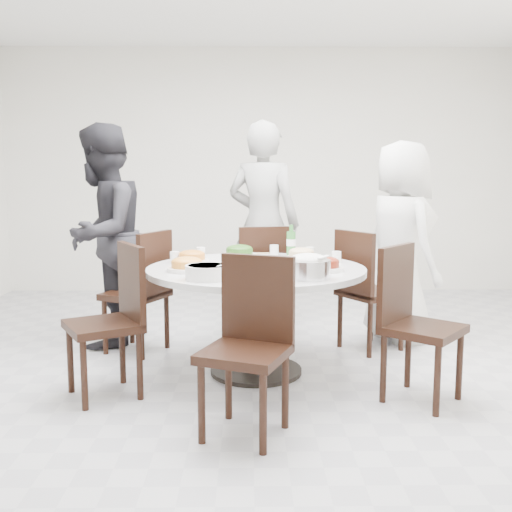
{
  "coord_description": "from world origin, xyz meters",
  "views": [
    {
      "loc": [
        -0.19,
        -4.01,
        1.4
      ],
      "look_at": [
        -0.14,
        0.09,
        0.82
      ],
      "focal_mm": 42.0,
      "sensor_mm": 36.0,
      "label": 1
    }
  ],
  "objects_px": {
    "chair_s": "(244,349)",
    "diner_right": "(400,242)",
    "chair_se": "(423,325)",
    "soup_bowl": "(208,272)",
    "beverage_bottle": "(291,240)",
    "diner_middle": "(263,224)",
    "diner_left": "(103,236)",
    "chair_sw": "(103,322)",
    "chair_ne": "(371,290)",
    "chair_n": "(259,280)",
    "chair_nw": "(135,292)",
    "dining_table": "(256,320)",
    "rice_bowl": "(308,269)"
  },
  "relations": [
    {
      "from": "chair_s",
      "to": "diner_right",
      "type": "height_order",
      "value": "diner_right"
    },
    {
      "from": "chair_se",
      "to": "soup_bowl",
      "type": "distance_m",
      "value": 1.35
    },
    {
      "from": "soup_bowl",
      "to": "beverage_bottle",
      "type": "height_order",
      "value": "beverage_bottle"
    },
    {
      "from": "diner_middle",
      "to": "diner_left",
      "type": "xyz_separation_m",
      "value": [
        -1.31,
        -0.68,
        -0.04
      ]
    },
    {
      "from": "chair_sw",
      "to": "diner_middle",
      "type": "xyz_separation_m",
      "value": [
        1.04,
        1.84,
        0.45
      ]
    },
    {
      "from": "chair_ne",
      "to": "diner_middle",
      "type": "xyz_separation_m",
      "value": [
        -0.83,
        0.85,
        0.45
      ]
    },
    {
      "from": "chair_n",
      "to": "diner_middle",
      "type": "bearing_deg",
      "value": -107.87
    },
    {
      "from": "diner_left",
      "to": "chair_ne",
      "type": "bearing_deg",
      "value": 96.73
    },
    {
      "from": "diner_left",
      "to": "beverage_bottle",
      "type": "distance_m",
      "value": 1.51
    },
    {
      "from": "diner_left",
      "to": "soup_bowl",
      "type": "height_order",
      "value": "diner_left"
    },
    {
      "from": "chair_ne",
      "to": "soup_bowl",
      "type": "height_order",
      "value": "chair_ne"
    },
    {
      "from": "diner_middle",
      "to": "chair_s",
      "type": "bearing_deg",
      "value": 107.33
    },
    {
      "from": "chair_ne",
      "to": "chair_se",
      "type": "distance_m",
      "value": 1.1
    },
    {
      "from": "diner_middle",
      "to": "beverage_bottle",
      "type": "relative_size",
      "value": 7.61
    },
    {
      "from": "chair_nw",
      "to": "diner_right",
      "type": "xyz_separation_m",
      "value": [
        2.13,
        0.29,
        0.35
      ]
    },
    {
      "from": "chair_sw",
      "to": "soup_bowl",
      "type": "height_order",
      "value": "chair_sw"
    },
    {
      "from": "dining_table",
      "to": "chair_s",
      "type": "bearing_deg",
      "value": -94.18
    },
    {
      "from": "chair_n",
      "to": "rice_bowl",
      "type": "xyz_separation_m",
      "value": [
        0.27,
        -1.48,
        0.33
      ]
    },
    {
      "from": "chair_n",
      "to": "soup_bowl",
      "type": "relative_size",
      "value": 3.46
    },
    {
      "from": "chair_sw",
      "to": "soup_bowl",
      "type": "bearing_deg",
      "value": 58.49
    },
    {
      "from": "chair_s",
      "to": "dining_table",
      "type": "bearing_deg",
      "value": 108.11
    },
    {
      "from": "chair_se",
      "to": "diner_middle",
      "type": "relative_size",
      "value": 0.51
    },
    {
      "from": "chair_n",
      "to": "chair_nw",
      "type": "height_order",
      "value": "same"
    },
    {
      "from": "chair_nw",
      "to": "rice_bowl",
      "type": "xyz_separation_m",
      "value": [
        1.25,
        -0.97,
        0.33
      ]
    },
    {
      "from": "diner_left",
      "to": "rice_bowl",
      "type": "bearing_deg",
      "value": 63.85
    },
    {
      "from": "dining_table",
      "to": "soup_bowl",
      "type": "distance_m",
      "value": 0.68
    },
    {
      "from": "soup_bowl",
      "to": "diner_left",
      "type": "bearing_deg",
      "value": 127.85
    },
    {
      "from": "chair_n",
      "to": "rice_bowl",
      "type": "bearing_deg",
      "value": 89.53
    },
    {
      "from": "chair_ne",
      "to": "rice_bowl",
      "type": "distance_m",
      "value": 1.22
    },
    {
      "from": "chair_n",
      "to": "diner_right",
      "type": "distance_m",
      "value": 1.23
    },
    {
      "from": "chair_n",
      "to": "beverage_bottle",
      "type": "height_order",
      "value": "beverage_bottle"
    },
    {
      "from": "chair_s",
      "to": "soup_bowl",
      "type": "relative_size",
      "value": 3.46
    },
    {
      "from": "diner_left",
      "to": "soup_bowl",
      "type": "bearing_deg",
      "value": 49.15
    },
    {
      "from": "diner_left",
      "to": "dining_table",
      "type": "bearing_deg",
      "value": 70.27
    },
    {
      "from": "diner_right",
      "to": "diner_middle",
      "type": "xyz_separation_m",
      "value": [
        -1.11,
        0.6,
        0.1
      ]
    },
    {
      "from": "dining_table",
      "to": "diner_right",
      "type": "distance_m",
      "value": 1.51
    },
    {
      "from": "chair_s",
      "to": "diner_middle",
      "type": "xyz_separation_m",
      "value": [
        0.16,
        2.42,
        0.45
      ]
    },
    {
      "from": "chair_sw",
      "to": "rice_bowl",
      "type": "height_order",
      "value": "chair_sw"
    },
    {
      "from": "chair_n",
      "to": "chair_ne",
      "type": "bearing_deg",
      "value": 140.54
    },
    {
      "from": "chair_sw",
      "to": "diner_right",
      "type": "height_order",
      "value": "diner_right"
    },
    {
      "from": "chair_nw",
      "to": "diner_middle",
      "type": "relative_size",
      "value": 0.51
    },
    {
      "from": "diner_middle",
      "to": "chair_sw",
      "type": "bearing_deg",
      "value": 81.58
    },
    {
      "from": "soup_bowl",
      "to": "beverage_bottle",
      "type": "relative_size",
      "value": 1.13
    },
    {
      "from": "dining_table",
      "to": "beverage_bottle",
      "type": "xyz_separation_m",
      "value": [
        0.28,
        0.55,
        0.5
      ]
    },
    {
      "from": "diner_right",
      "to": "soup_bowl",
      "type": "xyz_separation_m",
      "value": [
        -1.5,
        -1.26,
        -0.03
      ]
    },
    {
      "from": "diner_right",
      "to": "diner_middle",
      "type": "height_order",
      "value": "diner_middle"
    },
    {
      "from": "chair_ne",
      "to": "diner_right",
      "type": "xyz_separation_m",
      "value": [
        0.28,
        0.25,
        0.35
      ]
    },
    {
      "from": "dining_table",
      "to": "rice_bowl",
      "type": "height_order",
      "value": "rice_bowl"
    },
    {
      "from": "chair_sw",
      "to": "soup_bowl",
      "type": "distance_m",
      "value": 0.73
    },
    {
      "from": "dining_table",
      "to": "beverage_bottle",
      "type": "relative_size",
      "value": 6.16
    }
  ]
}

